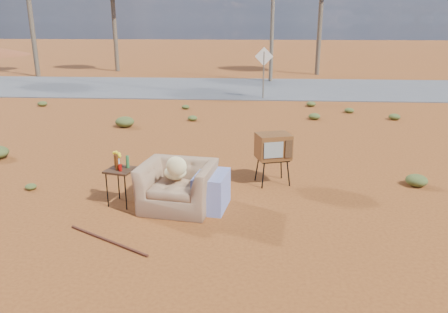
{
  "coord_description": "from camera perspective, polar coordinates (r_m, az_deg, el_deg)",
  "views": [
    {
      "loc": [
        1.12,
        -6.89,
        3.29
      ],
      "look_at": [
        0.57,
        1.0,
        0.8
      ],
      "focal_mm": 35.0,
      "sensor_mm": 36.0,
      "label": 1
    }
  ],
  "objects": [
    {
      "name": "ground",
      "position": [
        7.71,
        -4.78,
        -7.84
      ],
      "size": [
        140.0,
        140.0,
        0.0
      ],
      "primitive_type": "plane",
      "color": "brown",
      "rests_on": "ground"
    },
    {
      "name": "highway",
      "position": [
        22.16,
        1.05,
        8.98
      ],
      "size": [
        140.0,
        7.0,
        0.04
      ],
      "primitive_type": "cube",
      "color": "#565659",
      "rests_on": "ground"
    },
    {
      "name": "armchair",
      "position": [
        7.88,
        -5.26,
        -3.14
      ],
      "size": [
        1.63,
        1.01,
        1.12
      ],
      "rotation": [
        0.0,
        0.0,
        -0.14
      ],
      "color": "#8A684B",
      "rests_on": "ground"
    },
    {
      "name": "tv_unit",
      "position": [
        8.99,
        6.46,
        1.23
      ],
      "size": [
        0.79,
        0.7,
        1.07
      ],
      "rotation": [
        0.0,
        0.0,
        0.3
      ],
      "color": "black",
      "rests_on": "ground"
    },
    {
      "name": "side_table",
      "position": [
        8.19,
        -13.45,
        -1.36
      ],
      "size": [
        0.59,
        0.59,
        0.97
      ],
      "rotation": [
        0.0,
        0.0,
        -0.26
      ],
      "color": "#3D2216",
      "rests_on": "ground"
    },
    {
      "name": "rusty_bar",
      "position": [
        7.11,
        -14.96,
        -10.52
      ],
      "size": [
        1.48,
        0.88,
        0.04
      ],
      "primitive_type": "cylinder",
      "rotation": [
        0.0,
        1.57,
        -0.52
      ],
      "color": "#4E2114",
      "rests_on": "ground"
    },
    {
      "name": "road_sign",
      "position": [
        18.98,
        5.22,
        11.99
      ],
      "size": [
        0.78,
        0.06,
        2.19
      ],
      "color": "brown",
      "rests_on": "ground"
    },
    {
      "name": "utility_pole_center",
      "position": [
        24.42,
        6.4,
        19.37
      ],
      "size": [
        1.4,
        0.2,
        8.0
      ],
      "color": "brown",
      "rests_on": "ground"
    },
    {
      "name": "scrub_patch",
      "position": [
        11.89,
        -5.58,
        2.02
      ],
      "size": [
        17.49,
        8.07,
        0.33
      ],
      "color": "#4A5626",
      "rests_on": "ground"
    }
  ]
}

